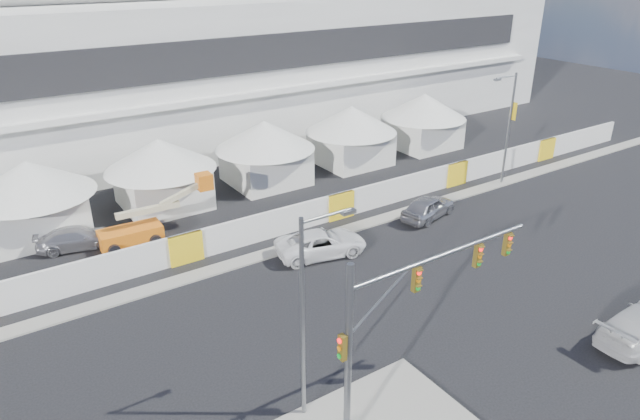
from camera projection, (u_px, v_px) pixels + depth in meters
ground at (412, 348)px, 28.34m from camera, size 160.00×160.00×0.00m
far_curb at (489, 186)px, 47.94m from camera, size 80.00×1.20×0.12m
stadium at (214, 42)px, 60.36m from camera, size 80.00×24.80×21.98m
tent_row at (215, 157)px, 45.50m from camera, size 53.40×8.40×5.40m
hoarding_fence at (340, 205)px, 41.97m from camera, size 70.00×0.25×2.00m
scaffold_tower at (489, 51)px, 76.51m from camera, size 4.40×4.40×12.00m
sedan_silver at (428, 207)px, 42.06m from camera, size 3.17×5.36×1.71m
pickup_curb at (321, 243)px, 36.86m from camera, size 3.97×6.38×1.65m
lot_car_c at (77, 238)px, 37.74m from camera, size 3.15×5.43×1.48m
traffic_mast at (388, 334)px, 21.84m from camera, size 9.54×0.79×8.12m
streetlight_median at (308, 306)px, 22.19m from camera, size 2.52×0.25×9.09m
streetlight_curb at (508, 122)px, 46.40m from camera, size 2.78×0.63×9.39m
boom_lift at (141, 227)px, 38.39m from camera, size 8.00×1.98×4.06m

